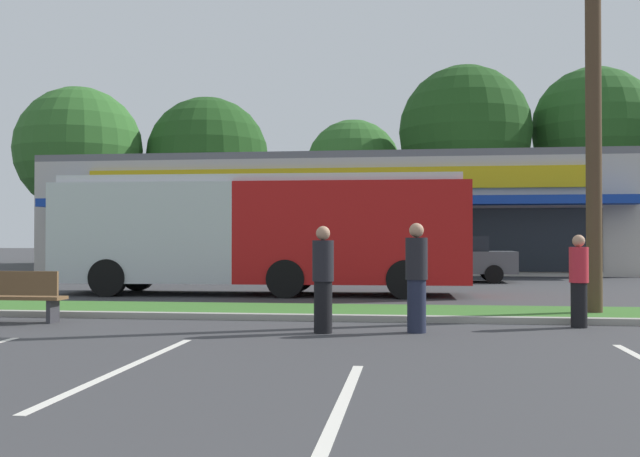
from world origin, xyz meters
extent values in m
cube|color=#386B28|center=(0.00, 14.00, 0.06)|extent=(56.00, 2.20, 0.12)
cube|color=#99968C|center=(0.00, 12.78, 0.06)|extent=(56.00, 0.24, 0.12)
cube|color=silver|center=(-1.32, 7.52, 0.00)|extent=(0.12, 4.80, 0.01)
cube|color=silver|center=(1.40, 5.57, 0.00)|extent=(0.12, 4.80, 0.01)
cube|color=#BCB7AD|center=(-1.45, 35.17, 2.50)|extent=(26.57, 10.13, 5.00)
cube|color=black|center=(-1.45, 30.06, 1.50)|extent=(22.32, 0.08, 2.60)
cube|color=#14389E|center=(-1.45, 29.40, 3.10)|extent=(24.98, 1.40, 0.35)
cube|color=gold|center=(-1.45, 30.02, 4.10)|extent=(21.26, 0.16, 0.90)
cube|color=slate|center=(-1.45, 35.17, 5.15)|extent=(26.57, 10.13, 0.30)
cylinder|color=#473323|center=(-18.45, 42.28, 2.07)|extent=(0.44, 0.44, 4.15)
sphere|color=#2D6026|center=(-18.45, 42.28, 7.06)|extent=(7.77, 7.77, 7.77)
cylinder|color=#473323|center=(-11.05, 45.10, 1.90)|extent=(0.44, 0.44, 3.80)
sphere|color=#1E4719|center=(-11.05, 45.10, 6.74)|extent=(7.86, 7.86, 7.86)
cylinder|color=#473323|center=(-1.76, 46.74, 1.96)|extent=(0.44, 0.44, 3.91)
sphere|color=#2D6026|center=(-1.76, 46.74, 6.23)|extent=(6.17, 6.17, 6.17)
cylinder|color=#473323|center=(5.21, 43.86, 2.53)|extent=(0.44, 0.44, 5.05)
sphere|color=#1E4719|center=(5.21, 43.86, 8.01)|extent=(7.90, 7.90, 7.90)
cylinder|color=#473323|center=(12.96, 45.12, 2.74)|extent=(0.44, 0.44, 5.49)
sphere|color=#23511E|center=(12.96, 45.12, 8.25)|extent=(7.36, 7.36, 7.36)
cylinder|color=#4C3826|center=(5.54, 13.87, 5.52)|extent=(0.30, 0.30, 11.05)
cube|color=#B71414|center=(0.44, 19.17, 1.70)|extent=(6.25, 2.71, 2.70)
cube|color=silver|center=(-5.18, 19.02, 1.70)|extent=(5.13, 2.68, 2.70)
cube|color=silver|center=(-2.09, 19.10, 3.15)|extent=(10.85, 2.58, 0.20)
cube|color=black|center=(-2.13, 20.40, 2.19)|extent=(10.34, 0.33, 1.19)
cube|color=black|center=(-7.74, 18.95, 2.02)|extent=(0.12, 2.17, 1.51)
cylinder|color=black|center=(-5.99, 17.82, 0.50)|extent=(1.01, 0.33, 1.00)
cylinder|color=black|center=(-6.06, 20.17, 0.50)|extent=(1.01, 0.33, 1.00)
cylinder|color=black|center=(-1.22, 17.95, 0.50)|extent=(1.01, 0.33, 1.00)
cylinder|color=black|center=(-1.28, 20.29, 0.50)|extent=(1.01, 0.33, 1.00)
cylinder|color=black|center=(1.87, 18.03, 0.50)|extent=(1.01, 0.33, 1.00)
cylinder|color=black|center=(1.81, 20.38, 0.50)|extent=(1.01, 0.33, 1.00)
cube|color=brown|center=(-5.08, 11.86, 0.45)|extent=(1.60, 0.45, 0.06)
cube|color=brown|center=(-5.08, 11.66, 0.73)|extent=(1.60, 0.06, 0.44)
cube|color=#333338|center=(-4.47, 11.86, 0.23)|extent=(0.08, 0.36, 0.45)
cube|color=silver|center=(-1.12, 25.94, 0.67)|extent=(4.21, 1.73, 0.69)
cube|color=black|center=(-0.91, 25.94, 1.25)|extent=(1.89, 1.52, 0.47)
cylinder|color=black|center=(-2.42, 25.11, 0.32)|extent=(0.64, 0.22, 0.64)
cylinder|color=black|center=(-2.42, 26.76, 0.32)|extent=(0.64, 0.22, 0.64)
cylinder|color=black|center=(0.19, 25.11, 0.32)|extent=(0.64, 0.22, 0.64)
cylinder|color=black|center=(0.19, 26.76, 0.32)|extent=(0.64, 0.22, 0.64)
cube|color=#515459|center=(3.49, 25.92, 0.71)|extent=(4.39, 1.80, 0.78)
cube|color=black|center=(3.71, 25.92, 1.37)|extent=(1.98, 1.58, 0.54)
cylinder|color=black|center=(2.13, 25.07, 0.32)|extent=(0.64, 0.22, 0.64)
cylinder|color=black|center=(2.13, 26.77, 0.32)|extent=(0.64, 0.22, 0.64)
cylinder|color=black|center=(4.85, 25.07, 0.32)|extent=(0.64, 0.22, 0.64)
cylinder|color=black|center=(4.85, 26.77, 0.32)|extent=(0.64, 0.22, 0.64)
cylinder|color=#1E2338|center=(2.12, 11.26, 0.43)|extent=(0.31, 0.31, 0.87)
cylinder|color=black|center=(2.12, 11.26, 1.21)|extent=(0.36, 0.36, 0.69)
sphere|color=tan|center=(2.12, 11.26, 1.67)|extent=(0.24, 0.24, 0.24)
cylinder|color=black|center=(4.91, 12.31, 0.39)|extent=(0.28, 0.28, 0.78)
cylinder|color=red|center=(4.91, 12.31, 1.08)|extent=(0.32, 0.32, 0.61)
sphere|color=tan|center=(4.91, 12.31, 1.50)|extent=(0.21, 0.21, 0.21)
cylinder|color=black|center=(0.61, 11.01, 0.42)|extent=(0.30, 0.30, 0.84)
cylinder|color=black|center=(0.61, 11.01, 1.18)|extent=(0.35, 0.35, 0.67)
sphere|color=tan|center=(0.61, 11.01, 1.63)|extent=(0.23, 0.23, 0.23)
camera|label=1|loc=(2.05, -0.86, 1.53)|focal=41.24mm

